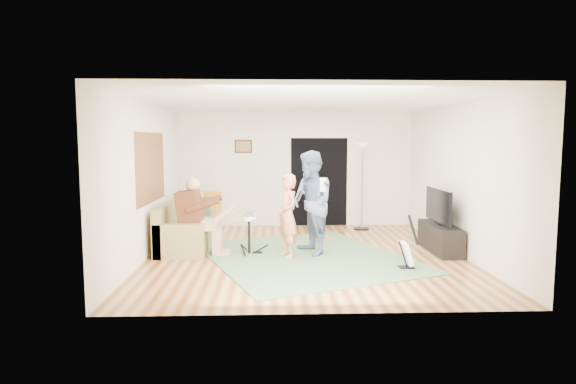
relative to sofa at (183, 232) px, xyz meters
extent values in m
plane|color=brown|center=(2.29, -0.71, -0.29)|extent=(6.00, 6.00, 0.00)
plane|color=white|center=(2.29, -0.71, 2.41)|extent=(6.00, 6.00, 0.00)
plane|color=brown|center=(-0.45, -0.51, 1.26)|extent=(0.00, 2.05, 2.05)
plane|color=black|center=(2.84, 2.28, 0.76)|extent=(2.10, 0.00, 2.10)
cube|color=#3F2314|center=(1.04, 2.28, 1.61)|extent=(0.42, 0.03, 0.32)
cube|color=#4C6D42|center=(2.28, -0.93, -0.28)|extent=(4.29, 4.66, 0.02)
cube|color=olive|center=(0.09, 0.00, -0.07)|extent=(0.86, 1.72, 0.42)
cube|color=olive|center=(-0.27, 0.00, 0.14)|extent=(0.16, 2.12, 0.86)
cube|color=olive|center=(0.09, 0.96, 0.02)|extent=(0.86, 0.20, 0.61)
cube|color=olive|center=(0.09, -0.96, 0.02)|extent=(0.86, 0.20, 0.61)
cube|color=#592C19|center=(0.24, -0.65, 0.55)|extent=(0.39, 0.50, 0.64)
sphere|color=tan|center=(0.31, -0.65, 0.97)|extent=(0.25, 0.25, 0.25)
cylinder|color=black|center=(1.29, -0.65, 0.07)|extent=(0.05, 0.05, 0.66)
cube|color=white|center=(1.29, -0.65, 0.38)|extent=(0.13, 0.66, 0.04)
imported|color=#DF7961|center=(1.97, -0.90, 0.44)|extent=(0.51, 0.62, 1.46)
imported|color=slate|center=(2.39, -0.72, 0.64)|extent=(0.96, 1.08, 1.86)
cube|color=black|center=(3.84, -1.75, -0.27)|extent=(0.24, 0.19, 0.03)
cube|color=white|center=(3.84, -1.75, -0.04)|extent=(0.19, 0.28, 0.37)
cylinder|color=black|center=(3.93, -1.75, 0.34)|extent=(0.19, 0.04, 0.48)
cylinder|color=black|center=(3.78, 1.70, -0.27)|extent=(0.36, 0.36, 0.03)
cylinder|color=#AA7F49|center=(3.78, 1.70, 0.68)|extent=(0.05, 0.05, 1.88)
cone|color=white|center=(3.78, 1.70, 1.64)|extent=(0.31, 0.31, 0.13)
cube|color=beige|center=(0.41, 0.93, 0.15)|extent=(0.45, 0.45, 0.04)
cube|color=orange|center=(0.41, 1.12, 0.46)|extent=(0.39, 0.12, 0.40)
cube|color=black|center=(4.79, -0.57, -0.04)|extent=(0.40, 1.40, 0.50)
cube|color=black|center=(4.74, -0.57, 0.56)|extent=(0.06, 1.19, 0.61)
camera|label=1|loc=(1.68, -9.16, 1.73)|focal=30.00mm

